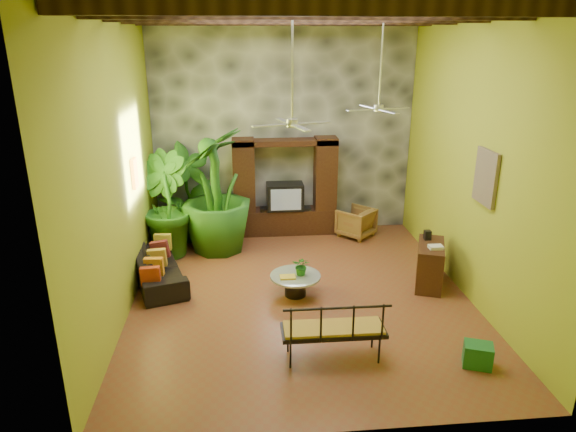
{
  "coord_description": "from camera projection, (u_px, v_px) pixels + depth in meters",
  "views": [
    {
      "loc": [
        -1.02,
        -8.35,
        4.47
      ],
      "look_at": [
        -0.21,
        0.2,
        1.46
      ],
      "focal_mm": 32.0,
      "sensor_mm": 36.0,
      "label": 1
    }
  ],
  "objects": [
    {
      "name": "iron_bench",
      "position": [
        334.0,
        328.0,
        7.31
      ],
      "size": [
        1.51,
        0.55,
        0.57
      ],
      "rotation": [
        0.0,
        0.0,
        -0.01
      ],
      "color": "black",
      "rests_on": "ground"
    },
    {
      "name": "ceiling_fan_front",
      "position": [
        292.0,
        110.0,
        7.89
      ],
      "size": [
        1.28,
        1.28,
        1.86
      ],
      "color": "silver",
      "rests_on": "ceiling"
    },
    {
      "name": "ceiling_fan_back",
      "position": [
        379.0,
        97.0,
        9.56
      ],
      "size": [
        1.28,
        1.28,
        1.86
      ],
      "color": "silver",
      "rests_on": "ceiling"
    },
    {
      "name": "yellow_tray",
      "position": [
        288.0,
        277.0,
        9.14
      ],
      "size": [
        0.28,
        0.2,
        0.03
      ],
      "primitive_type": "cube",
      "rotation": [
        0.0,
        0.0,
        0.02
      ],
      "color": "yellow",
      "rests_on": "coffee_table"
    },
    {
      "name": "green_bin",
      "position": [
        478.0,
        355.0,
        7.32
      ],
      "size": [
        0.47,
        0.42,
        0.35
      ],
      "primitive_type": "cube",
      "rotation": [
        0.0,
        0.0,
        -0.37
      ],
      "color": "#22803E",
      "rests_on": "ground"
    },
    {
      "name": "sofa",
      "position": [
        158.0,
        267.0,
        9.8
      ],
      "size": [
        1.36,
        2.18,
        0.6
      ],
      "primitive_type": "imported",
      "rotation": [
        0.0,
        0.0,
        1.87
      ],
      "color": "black",
      "rests_on": "ground"
    },
    {
      "name": "tall_plant_b",
      "position": [
        164.0,
        205.0,
        10.81
      ],
      "size": [
        1.53,
        1.57,
        2.23
      ],
      "primitive_type": "imported",
      "rotation": [
        0.0,
        0.0,
        2.23
      ],
      "color": "#245F19",
      "rests_on": "ground"
    },
    {
      "name": "tall_plant_a",
      "position": [
        188.0,
        193.0,
        11.52
      ],
      "size": [
        1.44,
        1.35,
        2.27
      ],
      "primitive_type": "imported",
      "rotation": [
        0.0,
        0.0,
        0.6
      ],
      "color": "#27681B",
      "rests_on": "ground"
    },
    {
      "name": "side_console",
      "position": [
        430.0,
        265.0,
        9.65
      ],
      "size": [
        0.79,
        1.13,
        0.82
      ],
      "primitive_type": "cube",
      "rotation": [
        0.0,
        0.0,
        -0.35
      ],
      "color": "#3E2813",
      "rests_on": "ground"
    },
    {
      "name": "back_wall",
      "position": [
        283.0,
        126.0,
        11.87
      ],
      "size": [
        6.0,
        0.02,
        5.0
      ],
      "primitive_type": "cube",
      "color": "#AAB228",
      "rests_on": "ground"
    },
    {
      "name": "entertainment_center",
      "position": [
        285.0,
        194.0,
        12.04
      ],
      "size": [
        2.4,
        0.55,
        2.3
      ],
      "color": "black",
      "rests_on": "ground"
    },
    {
      "name": "left_wall",
      "position": [
        118.0,
        165.0,
        8.32
      ],
      "size": [
        0.02,
        7.0,
        5.0
      ],
      "primitive_type": "cube",
      "color": "#AAB228",
      "rests_on": "ground"
    },
    {
      "name": "ceiling_beams",
      "position": [
        303.0,
        15.0,
        7.83
      ],
      "size": [
        5.95,
        5.36,
        0.22
      ],
      "color": "#321E10",
      "rests_on": "ceiling"
    },
    {
      "name": "centerpiece_plant",
      "position": [
        302.0,
        266.0,
        9.21
      ],
      "size": [
        0.39,
        0.37,
        0.35
      ],
      "primitive_type": "imported",
      "rotation": [
        0.0,
        0.0,
        -0.37
      ],
      "color": "#1F681B",
      "rests_on": "coffee_table"
    },
    {
      "name": "coffee_table",
      "position": [
        295.0,
        282.0,
        9.3
      ],
      "size": [
        0.92,
        0.92,
        0.4
      ],
      "rotation": [
        0.0,
        0.0,
        -0.13
      ],
      "color": "black",
      "rests_on": "ground"
    },
    {
      "name": "ground",
      "position": [
        300.0,
        294.0,
        9.41
      ],
      "size": [
        7.0,
        7.0,
        0.0
      ],
      "primitive_type": "plane",
      "color": "brown",
      "rests_on": "ground"
    },
    {
      "name": "wicker_armchair",
      "position": [
        356.0,
        222.0,
        12.06
      ],
      "size": [
        1.04,
        1.05,
        0.68
      ],
      "primitive_type": "imported",
      "rotation": [
        0.0,
        0.0,
        3.91
      ],
      "color": "olive",
      "rests_on": "ground"
    },
    {
      "name": "right_wall",
      "position": [
        474.0,
        157.0,
        8.85
      ],
      "size": [
        0.02,
        7.0,
        5.0
      ],
      "primitive_type": "cube",
      "color": "#AAB228",
      "rests_on": "ground"
    },
    {
      "name": "tall_plant_c",
      "position": [
        216.0,
        191.0,
        10.94
      ],
      "size": [
        1.93,
        1.93,
        2.7
      ],
      "primitive_type": "imported",
      "rotation": [
        0.0,
        0.0,
        4.37
      ],
      "color": "#225917",
      "rests_on": "ground"
    },
    {
      "name": "wall_art_mask",
      "position": [
        134.0,
        173.0,
        9.39
      ],
      "size": [
        0.06,
        0.32,
        0.55
      ],
      "primitive_type": "cube",
      "color": "gold",
      "rests_on": "left_wall"
    },
    {
      "name": "wall_art_painting",
      "position": [
        486.0,
        177.0,
        8.35
      ],
      "size": [
        0.06,
        0.7,
        0.9
      ],
      "primitive_type": "cube",
      "color": "navy",
      "rests_on": "right_wall"
    },
    {
      "name": "stone_accent_wall",
      "position": [
        284.0,
        127.0,
        11.82
      ],
      "size": [
        5.98,
        0.1,
        4.98
      ],
      "primitive_type": "cube",
      "color": "#3D3F46",
      "rests_on": "ground"
    }
  ]
}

